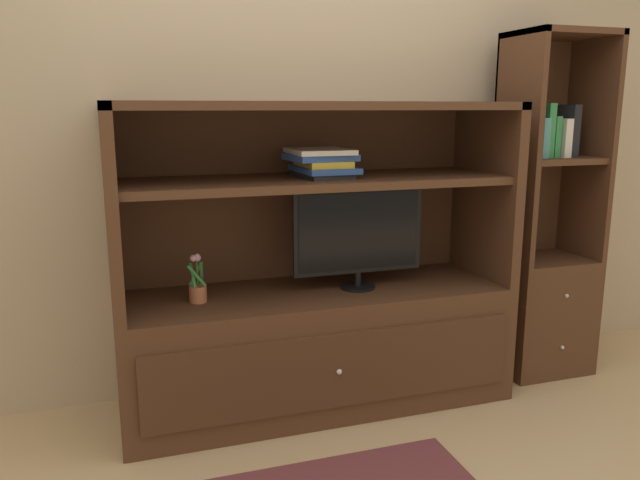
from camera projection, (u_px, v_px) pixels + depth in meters
The scene contains 8 objects.
ground_plane at pixel (345, 440), 2.67m from camera, with size 8.00×8.00×0.00m, color tan.
painted_rear_wall at pixel (295, 108), 3.08m from camera, with size 6.00×0.10×2.80m, color tan.
media_console at pixel (316, 312), 2.96m from camera, with size 1.82×0.62×1.43m.
tv_monitor at pixel (358, 234), 2.90m from camera, with size 0.63×0.17×0.48m.
potted_plant at pixel (198, 288), 2.73m from camera, with size 0.08×0.10×0.22m.
magazine_stack at pixel (322, 163), 2.82m from camera, with size 0.31×0.35×0.13m.
bookshelf_tall at pixel (543, 264), 3.32m from camera, with size 0.47×0.39×1.77m.
upright_book_row at pixel (548, 134), 3.16m from camera, with size 0.27×0.18×0.27m.
Camera 1 is at (-0.87, -2.28, 1.40)m, focal length 34.96 mm.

